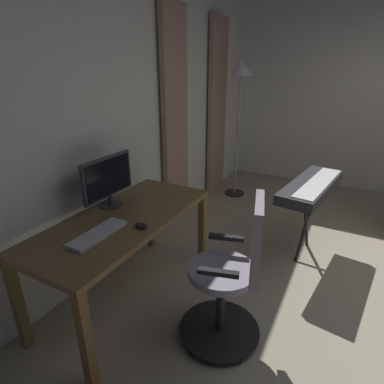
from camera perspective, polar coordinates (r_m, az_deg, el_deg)
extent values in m
cube|color=silver|center=(3.16, -9.38, 14.98)|extent=(5.39, 0.10, 2.75)
cube|color=tan|center=(4.50, 4.65, 14.66)|extent=(0.48, 0.06, 2.35)
cube|color=tan|center=(3.50, -3.13, 12.58)|extent=(0.45, 0.06, 2.35)
cube|color=brown|center=(2.36, -12.48, -4.85)|extent=(1.52, 0.67, 0.04)
cube|color=brown|center=(2.91, 1.85, -6.90)|extent=(0.06, 0.06, 0.68)
cube|color=brown|center=(1.99, -18.92, -24.50)|extent=(0.06, 0.06, 0.68)
cube|color=brown|center=(3.19, -7.75, -4.40)|extent=(0.06, 0.06, 0.68)
cube|color=brown|center=(2.38, -29.34, -17.65)|extent=(0.06, 0.06, 0.68)
cylinder|color=black|center=(2.39, 5.03, -23.79)|extent=(0.56, 0.56, 0.02)
sphere|color=black|center=(2.58, 5.85, -19.98)|extent=(0.05, 0.05, 0.05)
sphere|color=black|center=(2.48, -0.75, -21.94)|extent=(0.05, 0.05, 0.05)
sphere|color=black|center=(2.28, -0.03, -27.22)|extent=(0.05, 0.05, 0.05)
sphere|color=black|center=(2.25, 8.53, -28.23)|extent=(0.05, 0.05, 0.05)
sphere|color=black|center=(2.45, 11.48, -23.27)|extent=(0.05, 0.05, 0.05)
cylinder|color=black|center=(2.23, 5.24, -19.63)|extent=(0.06, 0.06, 0.46)
cylinder|color=gray|center=(2.07, 5.49, -14.31)|extent=(0.54, 0.54, 0.05)
cube|color=gray|center=(1.91, 11.80, -8.36)|extent=(0.37, 0.15, 0.49)
cube|color=black|center=(1.83, 4.82, -14.56)|extent=(0.10, 0.24, 0.03)
cube|color=black|center=(2.16, 6.31, -8.32)|extent=(0.10, 0.24, 0.03)
cylinder|color=#333338|center=(2.56, -14.67, -2.25)|extent=(0.18, 0.18, 0.01)
cylinder|color=#333338|center=(2.54, -14.75, -1.40)|extent=(0.04, 0.04, 0.07)
cube|color=#333338|center=(2.47, -15.27, 2.73)|extent=(0.51, 0.03, 0.32)
cube|color=black|center=(2.46, -14.98, 2.67)|extent=(0.47, 0.01, 0.28)
cube|color=#B7BCC1|center=(2.14, -16.94, -7.37)|extent=(0.43, 0.14, 0.02)
ellipsoid|color=#232328|center=(2.16, -9.27, -6.10)|extent=(0.06, 0.10, 0.04)
cylinder|color=black|center=(3.22, 20.21, -5.40)|extent=(0.38, 0.08, 0.69)
cylinder|color=black|center=(3.22, 20.21, -5.40)|extent=(0.38, 0.08, 0.69)
cube|color=#333338|center=(3.07, 21.15, 1.00)|extent=(1.07, 0.46, 0.09)
cube|color=white|center=(3.04, 22.27, 1.63)|extent=(0.97, 0.31, 0.01)
cylinder|color=black|center=(4.64, 7.81, -0.16)|extent=(0.28, 0.28, 0.02)
cylinder|color=#A5A5A8|center=(4.40, 8.36, 9.66)|extent=(0.03, 0.03, 1.65)
cone|color=white|center=(4.30, 9.08, 21.60)|extent=(0.30, 0.30, 0.18)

